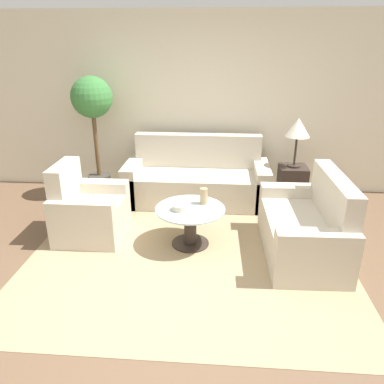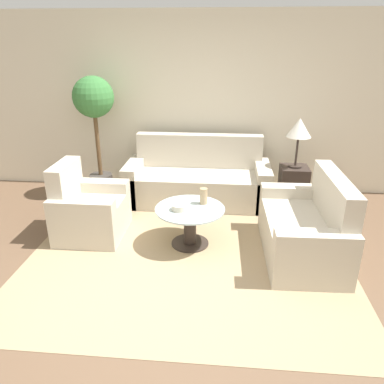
{
  "view_description": "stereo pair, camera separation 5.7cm",
  "coord_description": "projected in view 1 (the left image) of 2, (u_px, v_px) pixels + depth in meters",
  "views": [
    {
      "loc": [
        0.45,
        -2.93,
        2.2
      ],
      "look_at": [
        0.14,
        1.1,
        0.55
      ],
      "focal_mm": 35.0,
      "sensor_mm": 36.0,
      "label": 1
    },
    {
      "loc": [
        0.51,
        -2.92,
        2.2
      ],
      "look_at": [
        0.14,
        1.1,
        0.55
      ],
      "focal_mm": 35.0,
      "sensor_mm": 36.0,
      "label": 2
    }
  ],
  "objects": [
    {
      "name": "wall_back",
      "position": [
        191.0,
        105.0,
        5.55
      ],
      "size": [
        10.0,
        0.06,
        2.6
      ],
      "color": "beige",
      "rests_on": "ground_plane"
    },
    {
      "name": "loveseat",
      "position": [
        308.0,
        229.0,
        4.05
      ],
      "size": [
        0.8,
        1.39,
        0.91
      ],
      "rotation": [
        0.0,
        0.0,
        -1.55
      ],
      "color": "beige",
      "rests_on": "ground_plane"
    },
    {
      "name": "coffee_table",
      "position": [
        190.0,
        221.0,
        4.23
      ],
      "size": [
        0.78,
        0.78,
        0.46
      ],
      "color": "#332823",
      "rests_on": "ground_plane"
    },
    {
      "name": "sofa_main",
      "position": [
        197.0,
        181.0,
        5.43
      ],
      "size": [
        2.03,
        0.81,
        0.93
      ],
      "color": "beige",
      "rests_on": "ground_plane"
    },
    {
      "name": "armchair",
      "position": [
        87.0,
        212.0,
        4.45
      ],
      "size": [
        0.75,
        0.82,
        0.89
      ],
      "rotation": [
        0.0,
        0.0,
        1.57
      ],
      "color": "beige",
      "rests_on": "ground_plane"
    },
    {
      "name": "potted_plant",
      "position": [
        93.0,
        113.0,
        5.24
      ],
      "size": [
        0.57,
        0.57,
        1.75
      ],
      "color": "#3D3833",
      "rests_on": "ground_plane"
    },
    {
      "name": "vase",
      "position": [
        204.0,
        196.0,
        4.25
      ],
      "size": [
        0.09,
        0.09,
        0.19
      ],
      "color": "tan",
      "rests_on": "coffee_table"
    },
    {
      "name": "ground_plane",
      "position": [
        169.0,
        288.0,
        3.57
      ],
      "size": [
        14.0,
        14.0,
        0.0
      ],
      "primitive_type": "plane",
      "color": "brown"
    },
    {
      "name": "table_lamp",
      "position": [
        298.0,
        129.0,
        4.98
      ],
      "size": [
        0.33,
        0.33,
        0.67
      ],
      "color": "#332823",
      "rests_on": "side_table"
    },
    {
      "name": "bowl",
      "position": [
        180.0,
        207.0,
        4.11
      ],
      "size": [
        0.17,
        0.17,
        0.06
      ],
      "color": "beige",
      "rests_on": "coffee_table"
    },
    {
      "name": "side_table",
      "position": [
        292.0,
        186.0,
        5.29
      ],
      "size": [
        0.38,
        0.38,
        0.57
      ],
      "color": "#332823",
      "rests_on": "ground_plane"
    },
    {
      "name": "rug",
      "position": [
        190.0,
        244.0,
        4.34
      ],
      "size": [
        3.44,
        3.45,
        0.01
      ],
      "color": "tan",
      "rests_on": "ground_plane"
    }
  ]
}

